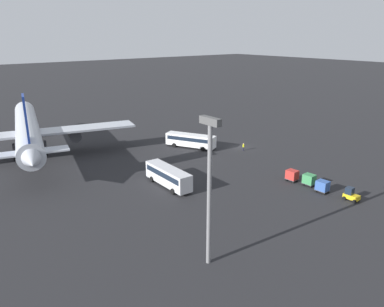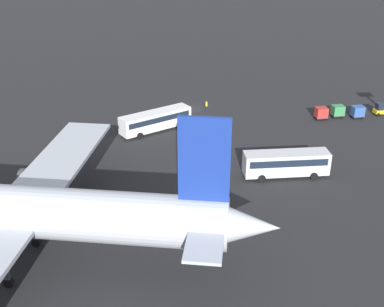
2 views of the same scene
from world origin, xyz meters
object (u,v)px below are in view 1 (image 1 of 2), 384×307
cargo_cart_green (309,179)px  cargo_cart_blue (323,186)px  baggage_tug (351,195)px  worker_person (243,147)px  shuttle_bus_near (191,140)px  shuttle_bus_far (168,175)px  airplane (27,130)px  cargo_cart_red (292,175)px

cargo_cart_green → cargo_cart_blue: bearing=165.8°
baggage_tug → worker_person: bearing=-15.5°
shuttle_bus_near → baggage_tug: shuttle_bus_near is taller
baggage_tug → shuttle_bus_far: bearing=36.1°
shuttle_bus_far → worker_person: shuttle_bus_far is taller
shuttle_bus_near → baggage_tug: 38.81m
airplane → shuttle_bus_far: airplane is taller
shuttle_bus_near → baggage_tug: bearing=155.7°
baggage_tug → worker_person: 29.95m
cargo_cart_blue → baggage_tug: bearing=-168.6°
worker_person → cargo_cart_red: size_ratio=0.84×
shuttle_bus_near → cargo_cart_red: 27.87m
shuttle_bus_near → worker_person: (-9.38, -7.92, -1.03)m
worker_person → cargo_cart_green: cargo_cart_green is taller
baggage_tug → cargo_cart_green: baggage_tug is taller
shuttle_bus_near → cargo_cart_green: size_ratio=5.69×
airplane → cargo_cart_blue: (-50.41, -32.55, -4.86)m
shuttle_bus_far → cargo_cart_green: (-15.24, -19.42, -0.82)m
shuttle_bus_far → baggage_tug: shuttle_bus_far is taller
shuttle_bus_far → worker_person: size_ratio=6.36×
airplane → baggage_tug: size_ratio=20.57×
cargo_cart_green → shuttle_bus_near: bearing=3.6°
shuttle_bus_near → cargo_cart_blue: 34.20m
worker_person → cargo_cart_red: (-18.45, 6.58, 0.32)m
shuttle_bus_near → cargo_cart_green: (-31.00, -1.95, -0.71)m
worker_person → baggage_tug: bearing=168.7°
cargo_cart_red → worker_person: bearing=-19.6°
airplane → shuttle_bus_near: airplane is taller
baggage_tug → worker_person: size_ratio=1.43×
shuttle_bus_near → baggage_tug: size_ratio=4.71×
baggage_tug → cargo_cart_red: bearing=-0.4°
airplane → cargo_cart_red: 55.11m
airplane → baggage_tug: 64.57m
airplane → worker_person: (-25.62, -39.32, -5.18)m
airplane → worker_person: bearing=-109.0°
worker_person → cargo_cart_blue: cargo_cart_blue is taller
shuttle_bus_far → cargo_cart_red: 22.36m
shuttle_bus_near → cargo_cart_green: shuttle_bus_near is taller
shuttle_bus_near → cargo_cart_blue: shuttle_bus_near is taller
airplane → worker_person: airplane is taller
airplane → cargo_cart_red: size_ratio=24.83×
airplane → cargo_cart_green: airplane is taller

